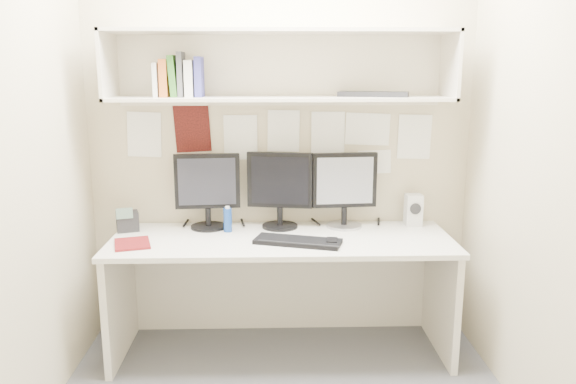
{
  "coord_description": "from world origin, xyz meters",
  "views": [
    {
      "loc": [
        -0.06,
        -2.52,
        1.69
      ],
      "look_at": [
        0.03,
        0.35,
        1.07
      ],
      "focal_mm": 35.0,
      "sensor_mm": 36.0,
      "label": 1
    }
  ],
  "objects_px": {
    "maroon_notebook": "(132,244)",
    "desk_phone": "(127,221)",
    "monitor_right": "(345,187)",
    "keyboard": "(298,241)",
    "monitor_left": "(207,188)",
    "desk": "(282,295)",
    "speaker": "(413,210)",
    "monitor_center": "(280,187)"
  },
  "relations": [
    {
      "from": "maroon_notebook",
      "to": "desk_phone",
      "type": "bearing_deg",
      "value": 92.38
    },
    {
      "from": "monitor_right",
      "to": "keyboard",
      "type": "relative_size",
      "value": 0.96
    },
    {
      "from": "monitor_right",
      "to": "keyboard",
      "type": "xyz_separation_m",
      "value": [
        -0.31,
        -0.35,
        -0.24
      ]
    },
    {
      "from": "monitor_left",
      "to": "monitor_right",
      "type": "xyz_separation_m",
      "value": [
        0.85,
        -0.0,
        0.0
      ]
    },
    {
      "from": "desk",
      "to": "speaker",
      "type": "height_order",
      "value": "speaker"
    },
    {
      "from": "maroon_notebook",
      "to": "desk_phone",
      "type": "height_order",
      "value": "desk_phone"
    },
    {
      "from": "desk_phone",
      "to": "maroon_notebook",
      "type": "bearing_deg",
      "value": -90.16
    },
    {
      "from": "desk",
      "to": "monitor_center",
      "type": "distance_m",
      "value": 0.66
    },
    {
      "from": "monitor_right",
      "to": "desk_phone",
      "type": "xyz_separation_m",
      "value": [
        -1.34,
        -0.06,
        -0.19
      ]
    },
    {
      "from": "monitor_center",
      "to": "keyboard",
      "type": "bearing_deg",
      "value": -64.81
    },
    {
      "from": "keyboard",
      "to": "desk_phone",
      "type": "xyz_separation_m",
      "value": [
        -1.03,
        0.29,
        0.05
      ]
    },
    {
      "from": "monitor_right",
      "to": "maroon_notebook",
      "type": "height_order",
      "value": "monitor_right"
    },
    {
      "from": "maroon_notebook",
      "to": "desk_phone",
      "type": "xyz_separation_m",
      "value": [
        -0.09,
        0.29,
        0.05
      ]
    },
    {
      "from": "keyboard",
      "to": "desk",
      "type": "bearing_deg",
      "value": 142.11
    },
    {
      "from": "keyboard",
      "to": "speaker",
      "type": "xyz_separation_m",
      "value": [
        0.75,
        0.36,
        0.09
      ]
    },
    {
      "from": "keyboard",
      "to": "speaker",
      "type": "distance_m",
      "value": 0.83
    },
    {
      "from": "desk",
      "to": "speaker",
      "type": "xyz_separation_m",
      "value": [
        0.84,
        0.24,
        0.46
      ]
    },
    {
      "from": "monitor_center",
      "to": "maroon_notebook",
      "type": "height_order",
      "value": "monitor_center"
    },
    {
      "from": "desk",
      "to": "monitor_right",
      "type": "height_order",
      "value": "monitor_right"
    },
    {
      "from": "monitor_left",
      "to": "speaker",
      "type": "bearing_deg",
      "value": -3.94
    },
    {
      "from": "monitor_right",
      "to": "keyboard",
      "type": "distance_m",
      "value": 0.52
    },
    {
      "from": "monitor_right",
      "to": "speaker",
      "type": "bearing_deg",
      "value": -2.67
    },
    {
      "from": "monitor_right",
      "to": "maroon_notebook",
      "type": "distance_m",
      "value": 1.31
    },
    {
      "from": "speaker",
      "to": "desk_phone",
      "type": "distance_m",
      "value": 1.78
    },
    {
      "from": "monitor_right",
      "to": "speaker",
      "type": "relative_size",
      "value": 2.34
    },
    {
      "from": "desk",
      "to": "maroon_notebook",
      "type": "height_order",
      "value": "maroon_notebook"
    },
    {
      "from": "monitor_center",
      "to": "maroon_notebook",
      "type": "xyz_separation_m",
      "value": [
        -0.84,
        -0.34,
        -0.25
      ]
    },
    {
      "from": "monitor_left",
      "to": "desk_phone",
      "type": "xyz_separation_m",
      "value": [
        -0.49,
        -0.06,
        -0.19
      ]
    },
    {
      "from": "monitor_left",
      "to": "monitor_center",
      "type": "xyz_separation_m",
      "value": [
        0.45,
        -0.0,
        0.0
      ]
    },
    {
      "from": "desk",
      "to": "monitor_right",
      "type": "relative_size",
      "value": 4.28
    },
    {
      "from": "monitor_center",
      "to": "desk",
      "type": "bearing_deg",
      "value": -78.64
    },
    {
      "from": "desk",
      "to": "monitor_center",
      "type": "bearing_deg",
      "value": 91.75
    },
    {
      "from": "keyboard",
      "to": "desk_phone",
      "type": "relative_size",
      "value": 3.11
    },
    {
      "from": "desk",
      "to": "desk_phone",
      "type": "bearing_deg",
      "value": 170.16
    },
    {
      "from": "monitor_right",
      "to": "desk_phone",
      "type": "relative_size",
      "value": 2.98
    },
    {
      "from": "keyboard",
      "to": "maroon_notebook",
      "type": "distance_m",
      "value": 0.94
    },
    {
      "from": "desk_phone",
      "to": "monitor_right",
      "type": "bearing_deg",
      "value": -16.04
    },
    {
      "from": "monitor_left",
      "to": "desk_phone",
      "type": "height_order",
      "value": "monitor_left"
    },
    {
      "from": "monitor_right",
      "to": "monitor_center",
      "type": "bearing_deg",
      "value": 175.23
    },
    {
      "from": "monitor_right",
      "to": "maroon_notebook",
      "type": "xyz_separation_m",
      "value": [
        -1.24,
        -0.34,
        -0.25
      ]
    },
    {
      "from": "monitor_center",
      "to": "desk_phone",
      "type": "relative_size",
      "value": 3.0
    },
    {
      "from": "monitor_left",
      "to": "speaker",
      "type": "xyz_separation_m",
      "value": [
        1.29,
        0.02,
        -0.15
      ]
    }
  ]
}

